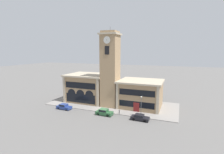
{
  "coord_description": "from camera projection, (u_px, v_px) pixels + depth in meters",
  "views": [
    {
      "loc": [
        18.05,
        -38.75,
        15.58
      ],
      "look_at": [
        1.4,
        3.46,
        8.75
      ],
      "focal_mm": 28.0,
      "sensor_mm": 36.0,
      "label": 1
    }
  ],
  "objects": [
    {
      "name": "parked_car_mid",
      "position": [
        104.0,
        112.0,
        42.61
      ],
      "size": [
        4.2,
        2.05,
        1.53
      ],
      "rotation": [
        0.0,
        0.0,
        -0.04
      ],
      "color": "#285633",
      "rests_on": "ground_plane"
    },
    {
      "name": "ground_plane",
      "position": [
        102.0,
        112.0,
        44.51
      ],
      "size": [
        300.0,
        300.0,
        0.0
      ],
      "primitive_type": "plane",
      "color": "#605E5B"
    },
    {
      "name": "sidewalk_kerb",
      "position": [
        113.0,
        104.0,
        51.37
      ],
      "size": [
        36.66,
        14.93,
        0.15
      ],
      "color": "gray",
      "rests_on": "ground_plane"
    },
    {
      "name": "bollard",
      "position": [
        119.0,
        112.0,
        42.98
      ],
      "size": [
        0.18,
        0.18,
        1.06
      ],
      "color": "black",
      "rests_on": "sidewalk_kerb"
    },
    {
      "name": "town_hall_right_wing",
      "position": [
        141.0,
        94.0,
        48.52
      ],
      "size": [
        11.86,
        10.18,
        7.51
      ],
      "color": "#9E7F5B",
      "rests_on": "ground_plane"
    },
    {
      "name": "clock_tower",
      "position": [
        110.0,
        70.0,
        48.17
      ],
      "size": [
        5.13,
        5.13,
        22.03
      ],
      "color": "#9E7F5B",
      "rests_on": "ground_plane"
    },
    {
      "name": "parked_car_near",
      "position": [
        64.0,
        106.0,
        46.92
      ],
      "size": [
        4.14,
        1.94,
        1.41
      ],
      "rotation": [
        0.0,
        0.0,
        -0.04
      ],
      "color": "navy",
      "rests_on": "ground_plane"
    },
    {
      "name": "town_hall_left_wing",
      "position": [
        88.0,
        87.0,
        54.44
      ],
      "size": [
        12.52,
        10.18,
        8.42
      ],
      "color": "#9E7F5B",
      "rests_on": "ground_plane"
    },
    {
      "name": "street_lamp",
      "position": [
        141.0,
        103.0,
        40.93
      ],
      "size": [
        0.36,
        0.36,
        4.98
      ],
      "color": "#4C4C51",
      "rests_on": "sidewalk_kerb"
    },
    {
      "name": "parked_car_far",
      "position": [
        140.0,
        117.0,
        39.41
      ],
      "size": [
        4.14,
        1.95,
        1.37
      ],
      "rotation": [
        0.0,
        0.0,
        -0.04
      ],
      "color": "black",
      "rests_on": "ground_plane"
    }
  ]
}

